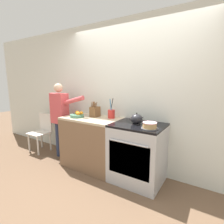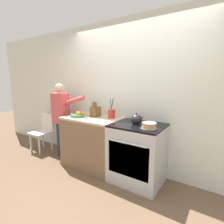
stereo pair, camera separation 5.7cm
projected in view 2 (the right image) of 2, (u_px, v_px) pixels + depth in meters
name	position (u px, v px, depth m)	size (l,w,h in m)	color
ground_plane	(112.00, 185.00, 2.68)	(16.00, 16.00, 0.00)	brown
wall_back	(133.00, 97.00, 2.98)	(8.00, 0.04, 2.60)	silver
counter_cabinet	(92.00, 142.00, 3.21)	(1.04, 0.64, 0.92)	brown
stove_range	(137.00, 153.00, 2.71)	(0.78, 0.67, 0.92)	#B7BABF
layer_cake	(149.00, 126.00, 2.38)	(0.24, 0.24, 0.09)	#4C4C51
tea_kettle	(136.00, 119.00, 2.65)	(0.22, 0.18, 0.18)	#232328
knife_block	(95.00, 111.00, 3.19)	(0.14, 0.16, 0.28)	brown
utensil_crock	(112.00, 114.00, 3.05)	(0.12, 0.12, 0.35)	red
fruit_bowl	(78.00, 115.00, 3.17)	(0.25, 0.25, 0.11)	#4C7F66
person_baker	(61.00, 114.00, 3.53)	(0.89, 0.20, 1.52)	#283351
dining_chair	(44.00, 129.00, 3.97)	(0.40, 0.40, 0.83)	silver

